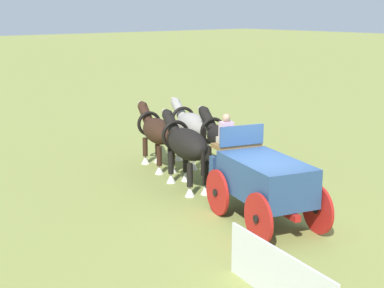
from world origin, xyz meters
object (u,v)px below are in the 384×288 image
(show_wagon, at_px, (263,179))
(draft_horse_rear_off, at_px, (223,140))
(draft_horse_rear_near, at_px, (186,145))
(draft_horse_lead_off, at_px, (191,127))
(draft_horse_lead_near, at_px, (157,132))

(show_wagon, distance_m, draft_horse_rear_off, 3.65)
(draft_horse_rear_near, xyz_separation_m, draft_horse_lead_off, (2.13, -1.98, -0.03))
(show_wagon, xyz_separation_m, draft_horse_lead_off, (5.74, -2.37, 0.17))
(draft_horse_rear_near, relative_size, draft_horse_lead_off, 1.08)
(draft_horse_rear_off, bearing_deg, draft_horse_lead_near, 10.20)
(show_wagon, bearing_deg, draft_horse_lead_off, -22.40)
(draft_horse_rear_off, distance_m, draft_horse_lead_off, 2.59)
(draft_horse_rear_off, bearing_deg, draft_horse_rear_near, 74.14)
(show_wagon, distance_m, draft_horse_lead_near, 6.22)
(show_wagon, relative_size, draft_horse_lead_off, 1.97)
(show_wagon, bearing_deg, draft_horse_rear_off, -26.71)
(draft_horse_rear_near, xyz_separation_m, draft_horse_lead_near, (2.51, -0.74, -0.09))
(draft_horse_lead_off, bearing_deg, draft_horse_rear_off, 163.66)
(draft_horse_rear_near, height_order, draft_horse_lead_off, draft_horse_rear_near)
(draft_horse_rear_near, relative_size, draft_horse_rear_off, 1.04)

